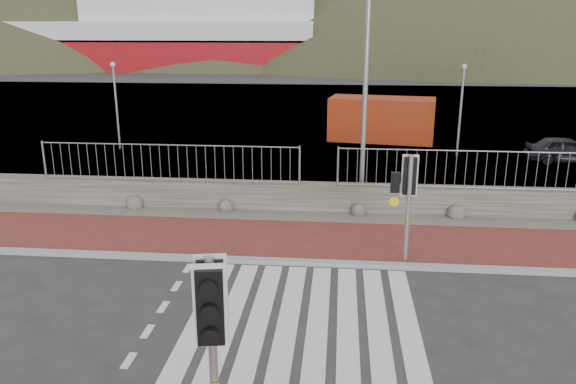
# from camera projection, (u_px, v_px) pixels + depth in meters

# --- Properties ---
(ground) EXTENTS (220.00, 220.00, 0.00)m
(ground) POSITION_uv_depth(u_px,v_px,m) (302.00, 326.00, 11.16)
(ground) COLOR #28282B
(ground) RESTS_ON ground
(sidewalk_far) EXTENTS (40.00, 3.00, 0.08)m
(sidewalk_far) POSITION_uv_depth(u_px,v_px,m) (314.00, 241.00, 15.45)
(sidewalk_far) COLOR brown
(sidewalk_far) RESTS_ON ground
(kerb_far) EXTENTS (40.00, 0.25, 0.12)m
(kerb_far) POSITION_uv_depth(u_px,v_px,m) (311.00, 263.00, 14.01)
(kerb_far) COLOR gray
(kerb_far) RESTS_ON ground
(zebra_crossing) EXTENTS (4.62, 5.60, 0.01)m
(zebra_crossing) POSITION_uv_depth(u_px,v_px,m) (302.00, 326.00, 11.16)
(zebra_crossing) COLOR silver
(zebra_crossing) RESTS_ON ground
(gravel_strip) EXTENTS (40.00, 1.50, 0.06)m
(gravel_strip) POSITION_uv_depth(u_px,v_px,m) (317.00, 218.00, 17.36)
(gravel_strip) COLOR #59544C
(gravel_strip) RESTS_ON ground
(stone_wall) EXTENTS (40.00, 0.60, 0.90)m
(stone_wall) POSITION_uv_depth(u_px,v_px,m) (318.00, 197.00, 18.00)
(stone_wall) COLOR #49443C
(stone_wall) RESTS_ON ground
(railing) EXTENTS (18.07, 0.07, 1.22)m
(railing) POSITION_uv_depth(u_px,v_px,m) (319.00, 157.00, 17.47)
(railing) COLOR gray
(railing) RESTS_ON stone_wall
(quay) EXTENTS (120.00, 40.00, 0.50)m
(quay) POSITION_uv_depth(u_px,v_px,m) (331.00, 114.00, 37.79)
(quay) COLOR #4C4C4F
(quay) RESTS_ON ground
(water) EXTENTS (220.00, 50.00, 0.05)m
(water) POSITION_uv_depth(u_px,v_px,m) (337.00, 73.00, 71.19)
(water) COLOR #3F4C54
(water) RESTS_ON ground
(ferry) EXTENTS (50.00, 16.00, 20.00)m
(ferry) POSITION_uv_depth(u_px,v_px,m) (158.00, 29.00, 76.67)
(ferry) COLOR maroon
(ferry) RESTS_ON ground
(hills_backdrop) EXTENTS (254.00, 90.00, 100.00)m
(hills_backdrop) POSITION_uv_depth(u_px,v_px,m) (373.00, 192.00, 101.00)
(hills_backdrop) COLOR #323620
(hills_backdrop) RESTS_ON ground
(traffic_signal_near) EXTENTS (0.47, 0.33, 2.99)m
(traffic_signal_near) POSITION_uv_depth(u_px,v_px,m) (212.00, 318.00, 7.18)
(traffic_signal_near) COLOR gray
(traffic_signal_near) RESTS_ON ground
(traffic_signal_far) EXTENTS (0.66, 0.25, 2.78)m
(traffic_signal_far) POSITION_uv_depth(u_px,v_px,m) (408.00, 186.00, 13.61)
(traffic_signal_far) COLOR gray
(traffic_signal_far) RESTS_ON ground
(streetlight) EXTENTS (1.94, 0.52, 9.20)m
(streetlight) POSITION_uv_depth(u_px,v_px,m) (372.00, 45.00, 17.25)
(streetlight) COLOR gray
(streetlight) RESTS_ON ground
(shipping_container) EXTENTS (5.58, 3.03, 2.21)m
(shipping_container) POSITION_uv_depth(u_px,v_px,m) (382.00, 119.00, 28.96)
(shipping_container) COLOR maroon
(shipping_container) RESTS_ON ground
(car_a) EXTENTS (3.34, 1.44, 1.12)m
(car_a) POSITION_uv_depth(u_px,v_px,m) (566.00, 150.00, 24.41)
(car_a) COLOR black
(car_a) RESTS_ON ground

